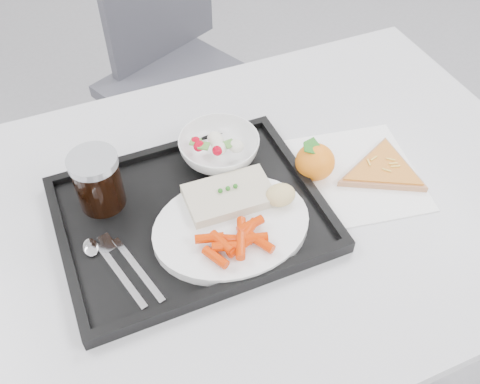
{
  "coord_description": "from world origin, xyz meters",
  "views": [
    {
      "loc": [
        -0.25,
        -0.28,
        1.48
      ],
      "look_at": [
        0.0,
        0.31,
        0.77
      ],
      "focal_mm": 40.0,
      "sensor_mm": 36.0,
      "label": 1
    }
  ],
  "objects_px": {
    "table": "(241,227)",
    "cola_glass": "(98,180)",
    "tangerine": "(315,162)",
    "salad_bowl": "(219,148)",
    "dinner_plate": "(231,227)",
    "tray": "(191,215)",
    "pizza_slice": "(383,170)",
    "chair": "(174,52)"
  },
  "relations": [
    {
      "from": "table",
      "to": "pizza_slice",
      "type": "bearing_deg",
      "value": -7.12
    },
    {
      "from": "salad_bowl",
      "to": "tangerine",
      "type": "relative_size",
      "value": 1.72
    },
    {
      "from": "tangerine",
      "to": "tray",
      "type": "bearing_deg",
      "value": -177.69
    },
    {
      "from": "tray",
      "to": "pizza_slice",
      "type": "bearing_deg",
      "value": -5.92
    },
    {
      "from": "table",
      "to": "chair",
      "type": "distance_m",
      "value": 0.85
    },
    {
      "from": "table",
      "to": "tray",
      "type": "relative_size",
      "value": 2.67
    },
    {
      "from": "dinner_plate",
      "to": "pizza_slice",
      "type": "xyz_separation_m",
      "value": [
        0.32,
        0.02,
        -0.01
      ]
    },
    {
      "from": "chair",
      "to": "salad_bowl",
      "type": "bearing_deg",
      "value": -99.81
    },
    {
      "from": "table",
      "to": "chair",
      "type": "height_order",
      "value": "chair"
    },
    {
      "from": "salad_bowl",
      "to": "dinner_plate",
      "type": "bearing_deg",
      "value": -104.99
    },
    {
      "from": "dinner_plate",
      "to": "pizza_slice",
      "type": "height_order",
      "value": "dinner_plate"
    },
    {
      "from": "salad_bowl",
      "to": "tray",
      "type": "bearing_deg",
      "value": -131.37
    },
    {
      "from": "salad_bowl",
      "to": "cola_glass",
      "type": "bearing_deg",
      "value": -173.88
    },
    {
      "from": "dinner_plate",
      "to": "tangerine",
      "type": "xyz_separation_m",
      "value": [
        0.2,
        0.07,
        0.01
      ]
    },
    {
      "from": "salad_bowl",
      "to": "tangerine",
      "type": "height_order",
      "value": "tangerine"
    },
    {
      "from": "tray",
      "to": "dinner_plate",
      "type": "height_order",
      "value": "dinner_plate"
    },
    {
      "from": "salad_bowl",
      "to": "cola_glass",
      "type": "relative_size",
      "value": 1.41
    },
    {
      "from": "chair",
      "to": "dinner_plate",
      "type": "height_order",
      "value": "chair"
    },
    {
      "from": "tray",
      "to": "pizza_slice",
      "type": "relative_size",
      "value": 2.23
    },
    {
      "from": "tray",
      "to": "chair",
      "type": "bearing_deg",
      "value": 75.03
    },
    {
      "from": "dinner_plate",
      "to": "tray",
      "type": "bearing_deg",
      "value": 129.13
    },
    {
      "from": "salad_bowl",
      "to": "pizza_slice",
      "type": "xyz_separation_m",
      "value": [
        0.27,
        -0.15,
        -0.03
      ]
    },
    {
      "from": "dinner_plate",
      "to": "cola_glass",
      "type": "height_order",
      "value": "cola_glass"
    },
    {
      "from": "dinner_plate",
      "to": "cola_glass",
      "type": "distance_m",
      "value": 0.24
    },
    {
      "from": "table",
      "to": "salad_bowl",
      "type": "bearing_deg",
      "value": 87.92
    },
    {
      "from": "tangerine",
      "to": "cola_glass",
      "type": "bearing_deg",
      "value": 168.84
    },
    {
      "from": "cola_glass",
      "to": "tangerine",
      "type": "relative_size",
      "value": 1.22
    },
    {
      "from": "chair",
      "to": "cola_glass",
      "type": "bearing_deg",
      "value": -115.6
    },
    {
      "from": "chair",
      "to": "pizza_slice",
      "type": "height_order",
      "value": "chair"
    },
    {
      "from": "tray",
      "to": "salad_bowl",
      "type": "bearing_deg",
      "value": 48.63
    },
    {
      "from": "table",
      "to": "dinner_plate",
      "type": "height_order",
      "value": "dinner_plate"
    },
    {
      "from": "table",
      "to": "tangerine",
      "type": "xyz_separation_m",
      "value": [
        0.16,
        0.01,
        0.1
      ]
    },
    {
      "from": "tray",
      "to": "tangerine",
      "type": "distance_m",
      "value": 0.25
    },
    {
      "from": "dinner_plate",
      "to": "salad_bowl",
      "type": "xyz_separation_m",
      "value": [
        0.05,
        0.17,
        0.01
      ]
    },
    {
      "from": "cola_glass",
      "to": "tangerine",
      "type": "xyz_separation_m",
      "value": [
        0.38,
        -0.08,
        -0.04
      ]
    },
    {
      "from": "tangerine",
      "to": "salad_bowl",
      "type": "bearing_deg",
      "value": 146.51
    },
    {
      "from": "table",
      "to": "cola_glass",
      "type": "height_order",
      "value": "cola_glass"
    },
    {
      "from": "table",
      "to": "tray",
      "type": "bearing_deg",
      "value": 177.71
    },
    {
      "from": "dinner_plate",
      "to": "tangerine",
      "type": "bearing_deg",
      "value": 20.13
    },
    {
      "from": "dinner_plate",
      "to": "tangerine",
      "type": "relative_size",
      "value": 3.06
    },
    {
      "from": "chair",
      "to": "cola_glass",
      "type": "xyz_separation_m",
      "value": [
        -0.35,
        -0.74,
        0.28
      ]
    },
    {
      "from": "tangerine",
      "to": "pizza_slice",
      "type": "height_order",
      "value": "tangerine"
    }
  ]
}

